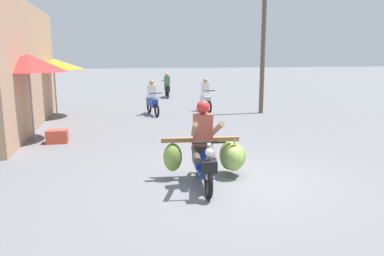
{
  "coord_description": "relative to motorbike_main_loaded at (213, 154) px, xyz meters",
  "views": [
    {
      "loc": [
        -2.11,
        -6.52,
        2.38
      ],
      "look_at": [
        -0.53,
        0.93,
        0.9
      ],
      "focal_mm": 35.49,
      "sensor_mm": 36.0,
      "label": 1
    }
  ],
  "objects": [
    {
      "name": "motorbike_distant_far_ahead",
      "position": [
        1.19,
        14.16,
        0.05
      ],
      "size": [
        0.5,
        1.62,
        1.4
      ],
      "color": "black",
      "rests_on": "ground"
    },
    {
      "name": "produce_crate",
      "position": [
        -3.34,
        3.9,
        -0.34
      ],
      "size": [
        0.56,
        0.4,
        0.36
      ],
      "primitive_type": "cube",
      "color": "#CC4C38",
      "rests_on": "ground"
    },
    {
      "name": "motorbike_distant_ahead_left",
      "position": [
        -0.27,
        8.24,
        0.05
      ],
      "size": [
        0.54,
        1.61,
        1.4
      ],
      "color": "black",
      "rests_on": "ground"
    },
    {
      "name": "market_umbrella_further_along",
      "position": [
        -4.04,
        4.5,
        1.63
      ],
      "size": [
        2.07,
        2.07,
        2.4
      ],
      "color": "#99999E",
      "rests_on": "ground"
    },
    {
      "name": "market_umbrella_near_shop",
      "position": [
        -3.95,
        8.62,
        1.5
      ],
      "size": [
        2.22,
        2.22,
        2.21
      ],
      "color": "#99999E",
      "rests_on": "ground"
    },
    {
      "name": "motorbike_main_loaded",
      "position": [
        0.0,
        0.0,
        0.0
      ],
      "size": [
        1.72,
        1.76,
        1.58
      ],
      "color": "black",
      "rests_on": "ground"
    },
    {
      "name": "utility_pole",
      "position": [
        4.16,
        7.8,
        2.23
      ],
      "size": [
        0.18,
        0.18,
        5.5
      ],
      "primitive_type": "cylinder",
      "color": "brown",
      "rests_on": "ground"
    },
    {
      "name": "ground_plane",
      "position": [
        0.27,
        -0.24,
        -0.52
      ],
      "size": [
        120.0,
        120.0,
        0.0
      ],
      "primitive_type": "plane",
      "color": "slate"
    },
    {
      "name": "motorbike_distant_ahead_right",
      "position": [
        2.05,
        8.78,
        0.05
      ],
      "size": [
        0.5,
        1.62,
        1.4
      ],
      "color": "black",
      "rests_on": "ground"
    }
  ]
}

